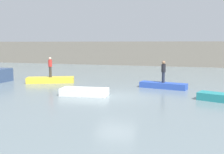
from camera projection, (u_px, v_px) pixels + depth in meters
ground_plane at (116, 96)px, 17.43m from camera, size 120.00×120.00×0.00m
embankment_wall at (160, 54)px, 40.17m from camera, size 80.00×1.20×3.62m
rowboat_yellow at (51, 80)px, 23.32m from camera, size 4.13×2.65×0.48m
rowboat_white at (84, 92)px, 17.63m from camera, size 3.16×1.46×0.47m
rowboat_blue at (163, 85)px, 20.40m from camera, size 3.63×1.62×0.43m
rowboat_teal at (221, 98)px, 15.83m from camera, size 2.82×1.85×0.46m
person_red_shirt at (50, 66)px, 23.17m from camera, size 0.32×0.32×1.72m
person_dark_shirt at (163, 70)px, 20.26m from camera, size 0.32×0.32×1.64m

